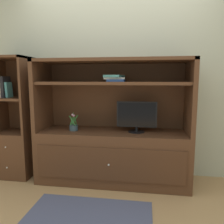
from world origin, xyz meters
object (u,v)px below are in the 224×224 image
at_px(media_console, 113,143).
at_px(tv_monitor, 137,116).
at_px(bookshelf_tall, 16,137).
at_px(potted_plant, 74,127).
at_px(magazine_stack, 115,78).
at_px(upright_book_row, 5,89).

bearing_deg(media_console, tv_monitor, -3.27).
bearing_deg(tv_monitor, media_console, 176.73).
bearing_deg(bookshelf_tall, potted_plant, -3.24).
xyz_separation_m(magazine_stack, bookshelf_tall, (-1.36, 0.01, -0.79)).
bearing_deg(media_console, bookshelf_tall, 179.85).
bearing_deg(magazine_stack, media_console, 164.68).
xyz_separation_m(tv_monitor, potted_plant, (-0.79, -0.03, -0.15)).
height_order(tv_monitor, upright_book_row, upright_book_row).
xyz_separation_m(tv_monitor, bookshelf_tall, (-1.63, 0.02, -0.33)).
bearing_deg(tv_monitor, bookshelf_tall, 179.28).
xyz_separation_m(potted_plant, magazine_stack, (0.53, 0.03, 0.61)).
height_order(potted_plant, bookshelf_tall, bookshelf_tall).
bearing_deg(magazine_stack, potted_plant, -176.23).
bearing_deg(tv_monitor, upright_book_row, 179.63).
bearing_deg(potted_plant, media_console, 5.03).
height_order(media_console, bookshelf_tall, bookshelf_tall).
relative_size(magazine_stack, upright_book_row, 1.28).
height_order(media_console, potted_plant, media_console).
bearing_deg(potted_plant, magazine_stack, 3.77).
relative_size(magazine_stack, bookshelf_tall, 0.22).
bearing_deg(media_console, upright_book_row, -179.76).
height_order(potted_plant, upright_book_row, upright_book_row).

